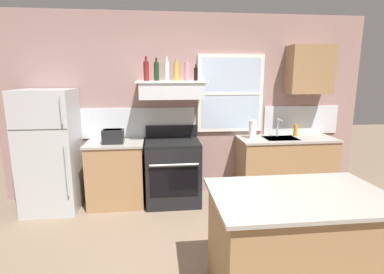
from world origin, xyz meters
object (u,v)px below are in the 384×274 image
Objects in this scene: toaster at (113,136)px; stove_range at (173,171)px; bottle_rose_pink at (187,71)px; bottle_balsamic_dark at (196,74)px; kitchen_island at (296,246)px; dish_soap_bottle at (295,130)px; bottle_champagne_gold_foil at (176,71)px; bottle_dark_green_wine at (156,71)px; paper_towel_roll at (253,129)px; bottle_red_label_wine at (146,71)px; bottle_clear_tall at (167,71)px; refrigerator at (50,151)px.

stove_range is (0.81, 0.04, -0.54)m from toaster.
bottle_rose_pink reaches higher than stove_range.
bottle_balsamic_dark is 0.16× the size of kitchen_island.
dish_soap_bottle is at bearing 3.79° from toaster.
bottle_champagne_gold_foil is 1.36× the size of bottle_balsamic_dark.
bottle_dark_green_wine is 1.61m from paper_towel_roll.
toaster reaches higher than stove_range.
bottle_rose_pink reaches higher than kitchen_island.
stove_range is 6.06× the size of dish_soap_bottle.
bottle_red_label_wine is 0.28m from bottle_clear_tall.
bottle_balsamic_dark reaches higher than toaster.
kitchen_island is at bearing -65.71° from bottle_clear_tall.
bottle_champagne_gold_foil is (0.41, 0.09, -0.01)m from bottle_red_label_wine.
bottle_rose_pink is (0.21, 0.05, 1.41)m from stove_range.
refrigerator is 2.25m from bottle_balsamic_dark.
bottle_balsamic_dark is 1.25× the size of dish_soap_bottle.
bottle_champagne_gold_foil reaches higher than toaster.
bottle_clear_tall is (0.75, 0.13, 0.87)m from toaster.
bottle_clear_tall is 0.23× the size of kitchen_island.
bottle_dark_green_wine reaches higher than stove_range.
kitchen_island is (0.82, -2.17, -1.42)m from bottle_champagne_gold_foil.
paper_towel_roll is at bearing 2.26° from toaster.
paper_towel_roll reaches higher than stove_range.
bottle_clear_tall is at bearing -161.46° from bottle_champagne_gold_foil.
toaster is at bearing -171.15° from bottle_balsamic_dark.
paper_towel_roll is at bearing 82.39° from kitchen_island.
bottle_dark_green_wine reaches higher than bottle_champagne_gold_foil.
bottle_clear_tall reaches higher than toaster.
toaster is at bearing -174.93° from bottle_rose_pink.
bottle_balsamic_dark is 1.15m from paper_towel_roll.
refrigerator is 9.13× the size of dish_soap_bottle.
bottle_champagne_gold_foil is (0.88, 0.18, 0.86)m from toaster.
paper_towel_roll is (1.24, -0.05, -0.84)m from bottle_clear_tall.
bottle_dark_green_wine is (-0.20, 0.15, 1.41)m from stove_range.
stove_range is 1.46m from bottle_red_label_wine.
bottle_red_label_wine reaches higher than kitchen_island.
stove_range is 3.39× the size of bottle_red_label_wine.
bottle_clear_tall reaches higher than bottle_balsamic_dark.
refrigerator is at bearing -175.36° from bottle_balsamic_dark.
bottle_red_label_wine is 1.05× the size of bottle_rose_pink.
bottle_red_label_wine is at bearing -172.17° from bottle_balsamic_dark.
toaster is 2.69m from dish_soap_bottle.
bottle_dark_green_wine is at bearing 143.11° from stove_range.
bottle_clear_tall is 1.07× the size of bottle_rose_pink.
bottle_clear_tall is (0.28, 0.05, 0.00)m from bottle_red_label_wine.
bottle_balsamic_dark is (0.35, 0.14, 1.37)m from stove_range.
stove_range is at bearing -175.82° from dish_soap_bottle.
paper_towel_roll is 0.71m from dish_soap_bottle.
stove_range is 3.34× the size of bottle_clear_tall.
dish_soap_bottle is (3.53, 0.16, 0.18)m from refrigerator.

